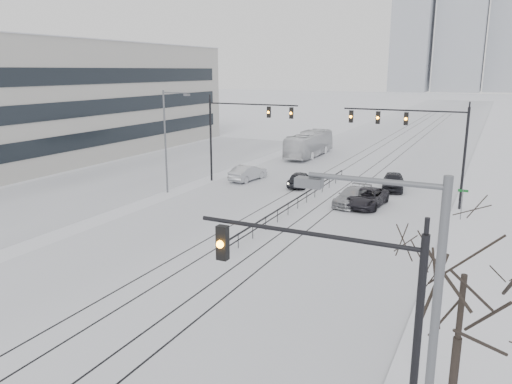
# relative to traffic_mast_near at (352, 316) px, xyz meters

# --- Properties ---
(road) EXTENTS (22.00, 260.00, 0.02)m
(road) POSITION_rel_traffic_mast_near_xyz_m (-10.79, 54.00, -4.55)
(road) COLOR silver
(road) RESTS_ON ground
(sidewalk_east) EXTENTS (5.00, 260.00, 0.16)m
(sidewalk_east) POSITION_rel_traffic_mast_near_xyz_m (2.71, 54.00, -4.48)
(sidewalk_east) COLOR silver
(sidewalk_east) RESTS_ON ground
(curb) EXTENTS (0.10, 260.00, 0.12)m
(curb) POSITION_rel_traffic_mast_near_xyz_m (0.26, 54.00, -4.50)
(curb) COLOR gray
(curb) RESTS_ON ground
(parking_strip) EXTENTS (14.00, 60.00, 0.03)m
(parking_strip) POSITION_rel_traffic_mast_near_xyz_m (-30.79, 29.00, -4.55)
(parking_strip) COLOR silver
(parking_strip) RESTS_ON ground
(tram_rails) EXTENTS (5.30, 180.00, 0.01)m
(tram_rails) POSITION_rel_traffic_mast_near_xyz_m (-10.79, 34.00, -4.54)
(tram_rails) COLOR black
(tram_rails) RESTS_ON ground
(office_building) EXTENTS (20.20, 62.20, 14.11)m
(office_building) POSITION_rel_traffic_mast_near_xyz_m (-48.76, 29.00, 2.50)
(office_building) COLOR #B3B0A9
(office_building) RESTS_ON ground
(skyline) EXTENTS (96.00, 48.00, 72.00)m
(skyline) POSITION_rel_traffic_mast_near_xyz_m (-5.77, 267.63, 26.08)
(skyline) COLOR #989DA6
(skyline) RESTS_ON ground
(traffic_mast_near) EXTENTS (6.10, 0.37, 7.00)m
(traffic_mast_near) POSITION_rel_traffic_mast_near_xyz_m (0.00, 0.00, 0.00)
(traffic_mast_near) COLOR black
(traffic_mast_near) RESTS_ON ground
(traffic_mast_ne) EXTENTS (9.60, 0.37, 8.00)m
(traffic_mast_ne) POSITION_rel_traffic_mast_near_xyz_m (-2.64, 29.00, 1.20)
(traffic_mast_ne) COLOR black
(traffic_mast_ne) RESTS_ON ground
(traffic_mast_nw) EXTENTS (9.10, 0.37, 8.00)m
(traffic_mast_nw) POSITION_rel_traffic_mast_near_xyz_m (-19.31, 30.00, 1.01)
(traffic_mast_nw) COLOR black
(traffic_mast_nw) RESTS_ON ground
(street_light_east) EXTENTS (2.73, 0.25, 9.00)m
(street_light_east) POSITION_rel_traffic_mast_near_xyz_m (1.91, -3.00, 0.65)
(street_light_east) COLOR #595B60
(street_light_east) RESTS_ON ground
(street_light_west) EXTENTS (2.73, 0.25, 9.00)m
(street_light_west) POSITION_rel_traffic_mast_near_xyz_m (-22.99, 24.00, 0.65)
(street_light_west) COLOR #595B60
(street_light_west) RESTS_ON ground
(bare_tree) EXTENTS (4.40, 4.40, 6.10)m
(bare_tree) POSITION_rel_traffic_mast_near_xyz_m (2.41, 3.00, -0.07)
(bare_tree) COLOR black
(bare_tree) RESTS_ON ground
(median_fence) EXTENTS (0.06, 24.00, 1.00)m
(median_fence) POSITION_rel_traffic_mast_near_xyz_m (-10.79, 24.00, -4.04)
(median_fence) COLOR black
(median_fence) RESTS_ON ground
(street_sign) EXTENTS (0.70, 0.06, 2.40)m
(street_sign) POSITION_rel_traffic_mast_near_xyz_m (1.01, 26.00, -2.96)
(street_sign) COLOR #595B60
(street_sign) RESTS_ON ground
(sedan_sb_inner) EXTENTS (2.12, 4.37, 1.44)m
(sedan_sb_inner) POSITION_rel_traffic_mast_near_xyz_m (-13.43, 31.31, -3.84)
(sedan_sb_inner) COLOR black
(sedan_sb_inner) RESTS_ON ground
(sedan_sb_outer) EXTENTS (2.21, 4.82, 1.53)m
(sedan_sb_outer) POSITION_rel_traffic_mast_near_xyz_m (-19.04, 31.57, -3.80)
(sedan_sb_outer) COLOR #A9ACB1
(sedan_sb_outer) RESTS_ON ground
(sedan_nb_front) EXTENTS (2.73, 5.34, 1.44)m
(sedan_nb_front) POSITION_rel_traffic_mast_near_xyz_m (-6.07, 27.12, -3.84)
(sedan_nb_front) COLOR black
(sedan_nb_front) RESTS_ON ground
(sedan_nb_right) EXTENTS (2.41, 4.95, 1.39)m
(sedan_nb_right) POSITION_rel_traffic_mast_near_xyz_m (-7.28, 27.00, -3.87)
(sedan_nb_right) COLOR gray
(sedan_nb_right) RESTS_ON ground
(sedan_nb_far) EXTENTS (2.61, 4.89, 1.58)m
(sedan_nb_far) POSITION_rel_traffic_mast_near_xyz_m (-5.33, 33.77, -3.77)
(sedan_nb_far) COLOR black
(sedan_nb_far) RESTS_ON ground
(box_truck) EXTENTS (2.67, 11.13, 3.10)m
(box_truck) POSITION_rel_traffic_mast_near_xyz_m (-18.51, 47.61, -3.01)
(box_truck) COLOR silver
(box_truck) RESTS_ON ground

